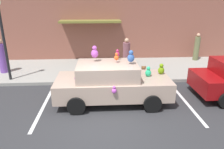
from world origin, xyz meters
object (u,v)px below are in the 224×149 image
(street_lamp_post, at_px, (2,32))
(pedestrian_by_lamp, at_px, (2,57))
(pedestrian_walking_past, at_px, (197,48))
(teddy_bear_on_sidewalk, at_px, (143,72))
(pedestrian_near_shopfront, at_px, (126,58))
(plush_covered_car, at_px, (112,82))

(street_lamp_post, bearing_deg, pedestrian_by_lamp, 123.49)
(pedestrian_walking_past, xyz_separation_m, pedestrian_by_lamp, (-11.08, -1.72, 0.02))
(teddy_bear_on_sidewalk, distance_m, pedestrian_near_shopfront, 1.09)
(pedestrian_near_shopfront, bearing_deg, plush_covered_car, -108.80)
(pedestrian_walking_past, distance_m, pedestrian_by_lamp, 11.21)
(street_lamp_post, relative_size, pedestrian_walking_past, 2.18)
(teddy_bear_on_sidewalk, distance_m, street_lamp_post, 6.73)
(pedestrian_by_lamp, bearing_deg, pedestrian_near_shopfront, -6.91)
(teddy_bear_on_sidewalk, height_order, pedestrian_by_lamp, pedestrian_by_lamp)
(plush_covered_car, distance_m, pedestrian_near_shopfront, 2.77)
(plush_covered_car, relative_size, street_lamp_post, 1.18)
(plush_covered_car, relative_size, pedestrian_by_lamp, 2.46)
(plush_covered_car, bearing_deg, teddy_bear_on_sidewalk, 52.32)
(plush_covered_car, bearing_deg, pedestrian_near_shopfront, 71.20)
(teddy_bear_on_sidewalk, xyz_separation_m, street_lamp_post, (-6.43, 0.09, 1.99))
(plush_covered_car, relative_size, pedestrian_walking_past, 2.56)
(plush_covered_car, relative_size, teddy_bear_on_sidewalk, 7.44)
(street_lamp_post, height_order, pedestrian_walking_past, street_lamp_post)
(street_lamp_post, bearing_deg, teddy_bear_on_sidewalk, -0.79)
(teddy_bear_on_sidewalk, relative_size, street_lamp_post, 0.16)
(street_lamp_post, distance_m, pedestrian_walking_past, 10.83)
(pedestrian_near_shopfront, height_order, pedestrian_walking_past, pedestrian_near_shopfront)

